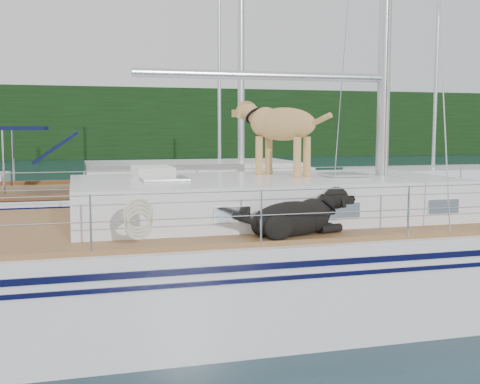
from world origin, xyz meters
name	(u,v)px	position (x,y,z in m)	size (l,w,h in m)	color
ground	(209,309)	(0.00, 0.00, 0.00)	(120.00, 120.00, 0.00)	black
tree_line	(94,123)	(0.00, 45.00, 3.00)	(90.00, 3.00, 6.00)	black
shore_bank	(94,151)	(0.00, 46.20, 0.60)	(92.00, 1.00, 1.20)	#595147
main_sailboat	(216,260)	(0.10, 0.00, 0.69)	(12.00, 3.80, 14.01)	white
neighbor_sailboat	(145,210)	(-0.19, 5.88, 0.63)	(11.00, 3.50, 13.30)	white
bg_boat_center	(220,179)	(4.00, 16.00, 0.45)	(7.20, 3.00, 11.65)	white
bg_boat_east	(433,180)	(12.00, 13.00, 0.46)	(6.40, 3.00, 11.65)	white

